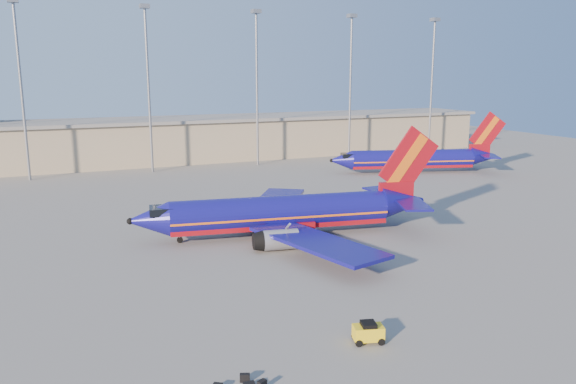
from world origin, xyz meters
The scene contains 7 objects.
ground centered at (0.00, 0.00, 0.00)m, with size 220.00×220.00×0.00m, color slate.
terminal_building centered at (10.00, 58.00, 4.32)m, with size 122.00×16.00×8.50m.
light_mast_row centered at (5.00, 46.00, 17.55)m, with size 101.60×1.60×28.65m.
aircraft_main centered at (1.17, -0.46, 2.46)m, with size 33.89×32.35×11.54m.
aircraft_second centered at (37.65, 26.74, 2.45)m, with size 30.63×15.63×10.67m.
baggage_tug centered at (-3.84, -25.32, 0.73)m, with size 2.20×1.66×1.41m.
luggage_pile centered at (-12.91, -27.27, 0.23)m, with size 2.85×1.61×0.53m.
Camera 1 is at (-22.01, -54.19, 17.13)m, focal length 35.00 mm.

